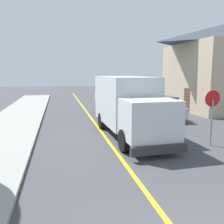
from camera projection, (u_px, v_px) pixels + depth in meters
name	position (u px, v px, depth m)	size (l,w,h in m)	color
centre_line_yellow	(104.00, 136.00, 13.26)	(0.16, 56.00, 0.01)	gold
box_truck	(129.00, 104.00, 12.98)	(2.66, 7.26, 3.20)	silver
parked_car_near	(113.00, 105.00, 19.82)	(1.87, 4.43, 1.67)	black
parked_car_mid	(106.00, 97.00, 25.77)	(1.87, 4.43, 1.67)	silver
parked_van_across	(162.00, 108.00, 18.12)	(1.92, 4.45, 1.67)	#B7B7BC
stop_sign	(212.00, 107.00, 11.17)	(0.80, 0.10, 2.65)	gray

